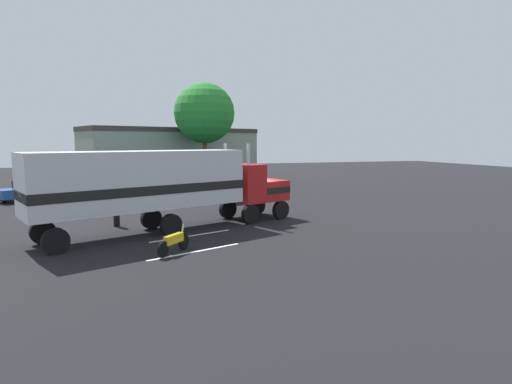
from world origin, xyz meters
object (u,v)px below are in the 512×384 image
(parked_bus, at_px, (154,172))
(motorcycle, at_px, (174,242))
(person_bystander, at_px, (116,210))
(semi_truck, at_px, (162,183))
(tree_left, at_px, (204,113))
(parked_car, at_px, (29,190))

(parked_bus, distance_m, motorcycle, 19.24)
(person_bystander, distance_m, parked_bus, 13.02)
(semi_truck, xyz_separation_m, tree_left, (6.68, 22.54, 5.01))
(person_bystander, bearing_deg, parked_bus, 76.42)
(tree_left, bearing_deg, parked_bus, -127.41)
(parked_bus, relative_size, tree_left, 1.05)
(parked_bus, relative_size, parked_car, 2.41)
(motorcycle, xyz_separation_m, tree_left, (6.66, 26.85, 7.06))
(person_bystander, bearing_deg, semi_truck, -44.85)
(semi_truck, height_order, parked_car, semi_truck)
(person_bystander, relative_size, motorcycle, 1.01)
(semi_truck, height_order, person_bystander, semi_truck)
(person_bystander, xyz_separation_m, tree_left, (8.93, 20.30, 6.64))
(person_bystander, distance_m, motorcycle, 6.95)
(parked_bus, relative_size, motorcycle, 6.94)
(parked_car, distance_m, motorcycle, 21.20)
(semi_truck, relative_size, parked_bus, 1.26)
(semi_truck, bearing_deg, tree_left, 73.49)
(parked_bus, bearing_deg, semi_truck, -93.06)
(semi_truck, xyz_separation_m, parked_bus, (0.79, 14.84, -0.46))
(semi_truck, distance_m, parked_car, 17.44)
(parked_car, relative_size, tree_left, 0.43)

